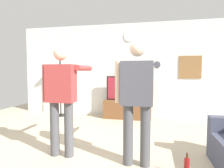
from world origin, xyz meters
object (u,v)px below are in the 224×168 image
television (128,88)px  person_standing_nearer_couch (137,95)px  floor_lamp (60,71)px  tv_stand (128,109)px  framed_picture (190,67)px  person_standing_nearer_lamp (62,94)px  beverage_bottle (187,167)px  wall_clock (129,36)px

television → person_standing_nearer_couch: person_standing_nearer_couch is taller
floor_lamp → person_standing_nearer_couch: floor_lamp is taller
tv_stand → person_standing_nearer_couch: 2.83m
framed_picture → person_standing_nearer_lamp: size_ratio=0.36×
tv_stand → floor_lamp: bearing=-176.0°
beverage_bottle → tv_stand: bearing=111.8°
wall_clock → beverage_bottle: wall_clock is taller
person_standing_nearer_lamp → beverage_bottle: bearing=-7.8°
television → beverage_bottle: (1.15, -2.93, -0.71)m
tv_stand → person_standing_nearer_couch: size_ratio=0.76×
wall_clock → person_standing_nearer_lamp: bearing=-102.6°
wall_clock → framed_picture: 1.90m
wall_clock → floor_lamp: wall_clock is taller
beverage_bottle → floor_lamp: bearing=138.7°
floor_lamp → beverage_bottle: floor_lamp is taller
wall_clock → framed_picture: (1.68, 0.00, -0.90)m
wall_clock → framed_picture: wall_clock is taller
person_standing_nearer_couch → framed_picture: bearing=68.7°
television → person_standing_nearer_lamp: person_standing_nearer_lamp is taller
person_standing_nearer_lamp → person_standing_nearer_couch: (1.16, -0.05, 0.02)m
framed_picture → person_standing_nearer_lamp: framed_picture is taller
tv_stand → framed_picture: framed_picture is taller
tv_stand → person_standing_nearer_couch: person_standing_nearer_couch is taller
floor_lamp → person_standing_nearer_couch: (2.49, -2.55, -0.33)m
tv_stand → television: bearing=90.0°
beverage_bottle → framed_picture: bearing=80.6°
framed_picture → beverage_bottle: framed_picture is taller
person_standing_nearer_couch → person_standing_nearer_lamp: bearing=177.4°
person_standing_nearer_couch → wall_clock: bearing=99.8°
floor_lamp → person_standing_nearer_lamp: 2.85m
person_standing_nearer_couch → beverage_bottle: bearing=-16.8°
television → framed_picture: (1.68, 0.25, 0.59)m
tv_stand → person_standing_nearer_couch: (0.51, -2.69, 0.73)m
floor_lamp → person_standing_nearer_lamp: bearing=-62.1°
person_standing_nearer_couch → floor_lamp: bearing=134.3°
tv_stand → framed_picture: bearing=10.0°
television → tv_stand: bearing=-90.0°
tv_stand → beverage_bottle: 3.11m
tv_stand → framed_picture: (1.68, 0.30, 1.18)m
framed_picture → tv_stand: bearing=-170.0°
floor_lamp → beverage_bottle: 4.32m
floor_lamp → person_standing_nearer_lamp: floor_lamp is taller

